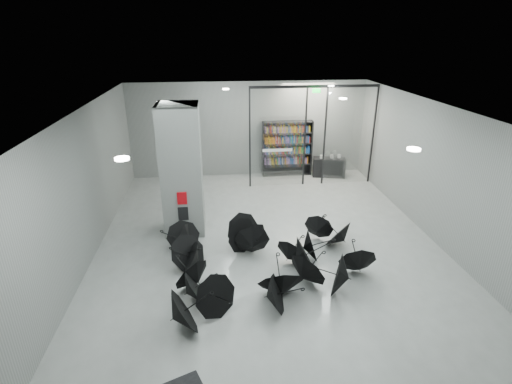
{
  "coord_description": "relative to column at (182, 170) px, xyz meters",
  "views": [
    {
      "loc": [
        -1.49,
        -9.28,
        5.9
      ],
      "look_at": [
        -0.3,
        1.5,
        1.4
      ],
      "focal_mm": 27.34,
      "sensor_mm": 36.0,
      "label": 1
    }
  ],
  "objects": [
    {
      "name": "shop_counter",
      "position": [
        5.92,
        4.32,
        -1.59
      ],
      "size": [
        1.46,
        0.84,
        0.82
      ],
      "primitive_type": "cube",
      "rotation": [
        0.0,
        0.0,
        -0.23
      ],
      "color": "black",
      "rests_on": "ground"
    },
    {
      "name": "info_panel",
      "position": [
        0.0,
        -0.62,
        -1.15
      ],
      "size": [
        0.3,
        0.03,
        0.42
      ],
      "primitive_type": "cube",
      "color": "black",
      "rests_on": "column"
    },
    {
      "name": "glass_partition",
      "position": [
        4.89,
        3.5,
        0.18
      ],
      "size": [
        5.06,
        0.08,
        4.0
      ],
      "color": "silver",
      "rests_on": "ground"
    },
    {
      "name": "umbrella_cluster",
      "position": [
        2.02,
        -2.7,
        -1.69
      ],
      "size": [
        5.95,
        4.85,
        1.3
      ],
      "color": "black",
      "rests_on": "ground"
    },
    {
      "name": "bookshelf",
      "position": [
        4.13,
        4.75,
        -0.81
      ],
      "size": [
        2.16,
        0.43,
        2.37
      ],
      "primitive_type": null,
      "rotation": [
        0.0,
        0.0,
        -0.0
      ],
      "color": "black",
      "rests_on": "ground"
    },
    {
      "name": "exit_sign",
      "position": [
        4.9,
        3.3,
        1.82
      ],
      "size": [
        0.3,
        0.06,
        0.15
      ],
      "primitive_type": "cube",
      "color": "#0CE533",
      "rests_on": "room"
    },
    {
      "name": "room",
      "position": [
        2.5,
        -2.0,
        0.84
      ],
      "size": [
        14.0,
        14.02,
        4.01
      ],
      "color": "gray",
      "rests_on": "ground"
    },
    {
      "name": "column",
      "position": [
        0.0,
        0.0,
        0.0
      ],
      "size": [
        1.2,
        1.2,
        4.0
      ],
      "primitive_type": "cube",
      "color": "slate",
      "rests_on": "ground"
    },
    {
      "name": "fire_cabinet",
      "position": [
        0.0,
        -0.62,
        -0.65
      ],
      "size": [
        0.28,
        0.04,
        0.38
      ],
      "primitive_type": "cube",
      "color": "#A50A07",
      "rests_on": "column"
    }
  ]
}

